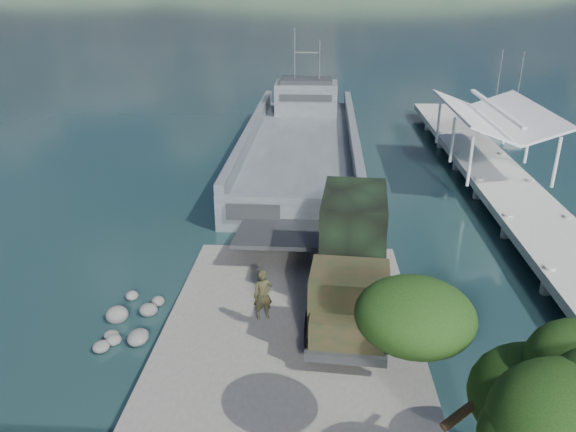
% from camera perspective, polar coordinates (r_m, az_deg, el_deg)
% --- Properties ---
extents(ground, '(1400.00, 1400.00, 0.00)m').
position_cam_1_polar(ground, '(22.84, 0.22, -12.25)').
color(ground, '#173437').
rests_on(ground, ground).
extents(boat_ramp, '(10.00, 18.00, 0.50)m').
position_cam_1_polar(boat_ramp, '(21.88, 0.10, -13.22)').
color(boat_ramp, slate).
rests_on(boat_ramp, ground).
extents(shoreline_rocks, '(3.20, 5.60, 0.90)m').
position_cam_1_polar(shoreline_rocks, '(24.28, -14.76, -10.74)').
color(shoreline_rocks, '#60605D').
rests_on(shoreline_rocks, ground).
extents(pier, '(6.40, 44.00, 6.10)m').
position_cam_1_polar(pier, '(41.00, 20.08, 5.15)').
color(pier, '#B4B3A9').
rests_on(pier, ground).
extents(landing_craft, '(8.90, 33.39, 9.88)m').
position_cam_1_polar(landing_craft, '(44.25, 1.39, 6.73)').
color(landing_craft, '#4B5359').
rests_on(landing_craft, ground).
extents(military_truck, '(3.70, 9.49, 4.30)m').
position_cam_1_polar(military_truck, '(23.28, 6.50, -4.09)').
color(military_truck, black).
rests_on(military_truck, boat_ramp).
extents(soldier, '(0.87, 0.70, 2.06)m').
position_cam_1_polar(soldier, '(22.07, -2.54, -8.88)').
color(soldier, '#20321B').
rests_on(soldier, boat_ramp).
extents(sailboat_near, '(3.02, 6.33, 7.42)m').
position_cam_1_polar(sailboat_near, '(57.21, 21.86, 8.42)').
color(sailboat_near, white).
rests_on(sailboat_near, ground).
extents(sailboat_far, '(2.19, 6.18, 7.39)m').
position_cam_1_polar(sailboat_far, '(58.11, 20.09, 8.87)').
color(sailboat_far, white).
rests_on(sailboat_far, ground).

